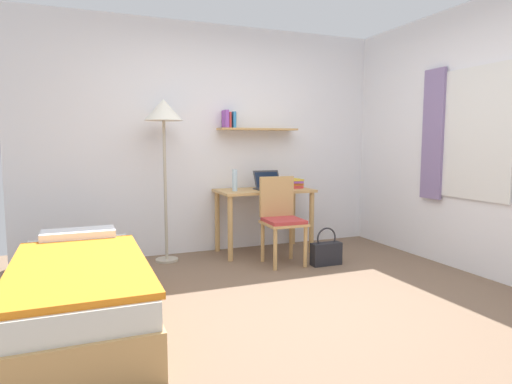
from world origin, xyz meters
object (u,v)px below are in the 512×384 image
desk_chair (281,217)px  standing_lamp (164,119)px  desk (264,201)px  water_bottle (235,180)px  handbag (326,253)px  bed (80,292)px  laptop (268,185)px  book_stack (294,183)px

desk_chair → standing_lamp: bearing=154.7°
desk → water_bottle: water_bottle is taller
desk → handbag: (0.38, -0.75, -0.47)m
standing_lamp → desk: bearing=-1.2°
bed → desk: 2.49m
desk_chair → laptop: (0.07, 0.49, 0.29)m
standing_lamp → water_bottle: standing_lamp is taller
laptop → desk_chair: bearing=-97.7°
desk → standing_lamp: (-1.13, 0.02, 0.91)m
standing_lamp → laptop: standing_lamp is taller
water_bottle → book_stack: (0.77, 0.07, -0.06)m
standing_lamp → handbag: standing_lamp is taller
bed → water_bottle: 2.23m
desk_chair → standing_lamp: 1.59m
standing_lamp → laptop: (1.18, -0.03, -0.73)m
book_stack → handbag: size_ratio=0.59×
desk → book_stack: book_stack is taller
laptop → bed: bearing=-144.9°
desk → standing_lamp: size_ratio=0.63×
bed → handbag: bed is taller
book_stack → handbag: book_stack is taller
bed → standing_lamp: 2.13m
water_bottle → book_stack: bearing=4.9°
bed → standing_lamp: standing_lamp is taller
laptop → book_stack: 0.35m
laptop → water_bottle: bearing=-174.8°
bed → laptop: 2.56m
desk_chair → book_stack: size_ratio=3.90×
water_bottle → handbag: (0.75, -0.71, -0.72)m
standing_lamp → laptop: size_ratio=5.37×
desk_chair → bed: bearing=-154.5°
laptop → book_stack: size_ratio=1.37×
bed → book_stack: 2.85m
book_stack → desk_chair: bearing=-128.3°
desk → handbag: desk is taller
standing_lamp → desk_chair: bearing=-25.3°
desk_chair → handbag: (0.40, -0.25, -0.36)m
desk → standing_lamp: bearing=178.8°
desk → desk_chair: size_ratio=1.19×
laptop → handbag: 1.05m
bed → desk: (1.99, 1.44, 0.36)m
desk_chair → handbag: 0.60m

